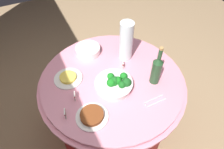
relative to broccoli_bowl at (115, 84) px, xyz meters
name	(u,v)px	position (x,y,z in m)	size (l,w,h in m)	color
ground_plane	(112,125)	(0.09, -0.02, -0.79)	(6.00, 6.00, 0.00)	#9E7F5B
buffet_table	(112,105)	(0.09, -0.02, -0.41)	(1.16, 1.16, 0.74)	maroon
broccoli_bowl	(115,84)	(0.00, 0.00, 0.00)	(0.28, 0.28, 0.11)	white
plate_stack	(88,50)	(0.45, 0.04, -0.02)	(0.21, 0.21, 0.06)	white
wine_bottle	(157,69)	(-0.07, -0.30, 0.08)	(0.07, 0.07, 0.34)	#234627
decorative_fruit_vase	(126,43)	(0.27, -0.23, 0.10)	(0.11, 0.11, 0.34)	silver
serving_tongs	(154,101)	(-0.23, -0.20, -0.04)	(0.05, 0.17, 0.01)	silver
food_plate_fried_egg	(68,78)	(0.23, 0.29, -0.03)	(0.22, 0.22, 0.03)	white
food_plate_stir_fry	(92,116)	(-0.16, 0.25, -0.03)	(0.22, 0.22, 0.04)	white
label_placard_front	(123,64)	(0.17, -0.15, -0.02)	(0.05, 0.03, 0.05)	white
label_placard_mid	(75,96)	(0.03, 0.30, -0.02)	(0.05, 0.02, 0.05)	white
label_placard_rear	(65,113)	(-0.07, 0.40, -0.02)	(0.05, 0.02, 0.05)	white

